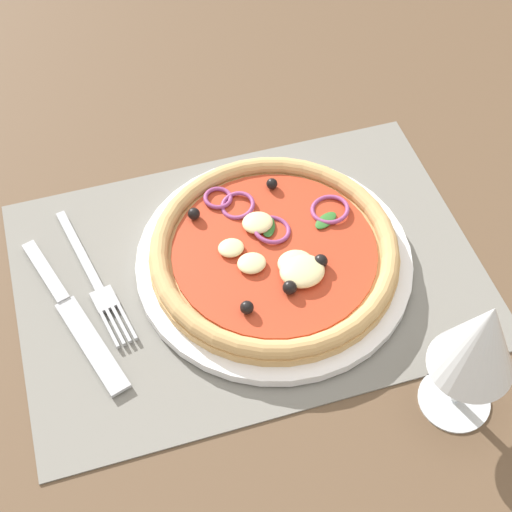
{
  "coord_description": "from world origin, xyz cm",
  "views": [
    {
      "loc": [
        12.28,
        43.21,
        62.03
      ],
      "look_at": [
        -0.8,
        0.0,
        2.48
      ],
      "focal_mm": 53.81,
      "sensor_mm": 36.0,
      "label": 1
    }
  ],
  "objects": [
    {
      "name": "ground_plane",
      "position": [
        0.0,
        0.0,
        -1.2
      ],
      "size": [
        190.0,
        140.0,
        2.4
      ],
      "primitive_type": "cube",
      "color": "brown"
    },
    {
      "name": "placemat",
      "position": [
        0.0,
        0.0,
        0.2
      ],
      "size": [
        45.49,
        31.65,
        0.4
      ],
      "primitive_type": "cube",
      "color": "slate",
      "rests_on": "ground_plane"
    },
    {
      "name": "plate",
      "position": [
        -2.67,
        -0.25,
        0.94
      ],
      "size": [
        27.45,
        27.45,
        1.08
      ],
      "primitive_type": "cylinder",
      "color": "white",
      "rests_on": "placemat"
    },
    {
      "name": "pizza",
      "position": [
        -2.7,
        -0.24,
        2.57
      ],
      "size": [
        24.61,
        24.61,
        2.68
      ],
      "color": "tan",
      "rests_on": "plate"
    },
    {
      "name": "fork",
      "position": [
        14.78,
        -2.85,
        0.62
      ],
      "size": [
        5.2,
        17.92,
        0.44
      ],
      "rotation": [
        0.0,
        0.0,
        1.78
      ],
      "color": "#B2B5BA",
      "rests_on": "placemat"
    },
    {
      "name": "knife",
      "position": [
        17.5,
        0.32,
        0.65
      ],
      "size": [
        7.56,
        19.58,
        0.62
      ],
      "rotation": [
        0.0,
        0.0,
        1.87
      ],
      "color": "#B2B5BA",
      "rests_on": "placemat"
    },
    {
      "name": "wine_glass",
      "position": [
        -13.52,
        18.71,
        10.13
      ],
      "size": [
        7.2,
        7.2,
        14.9
      ],
      "color": "silver",
      "rests_on": "ground_plane"
    }
  ]
}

